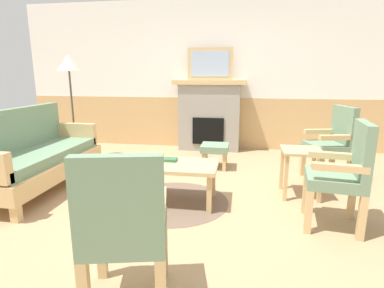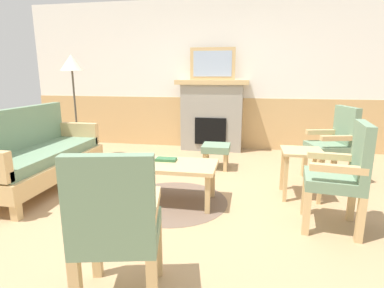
# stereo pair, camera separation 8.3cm
# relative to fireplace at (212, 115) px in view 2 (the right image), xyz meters

# --- Properties ---
(ground_plane) EXTENTS (14.00, 14.00, 0.00)m
(ground_plane) POSITION_rel_fireplace_xyz_m (0.00, -2.35, -0.65)
(ground_plane) COLOR tan
(wall_back) EXTENTS (7.20, 0.14, 2.70)m
(wall_back) POSITION_rel_fireplace_xyz_m (0.00, 0.25, 0.66)
(wall_back) COLOR white
(wall_back) RESTS_ON ground_plane
(fireplace) EXTENTS (1.30, 0.44, 1.28)m
(fireplace) POSITION_rel_fireplace_xyz_m (0.00, 0.00, 0.00)
(fireplace) COLOR gray
(fireplace) RESTS_ON ground_plane
(framed_picture) EXTENTS (0.80, 0.04, 0.56)m
(framed_picture) POSITION_rel_fireplace_xyz_m (0.00, 0.00, 0.91)
(framed_picture) COLOR tan
(framed_picture) RESTS_ON fireplace
(couch) EXTENTS (0.70, 1.80, 0.98)m
(couch) POSITION_rel_fireplace_xyz_m (-1.86, -2.34, -0.26)
(couch) COLOR tan
(couch) RESTS_ON ground_plane
(coffee_table) EXTENTS (0.96, 0.56, 0.44)m
(coffee_table) POSITION_rel_fireplace_xyz_m (-0.13, -2.49, -0.27)
(coffee_table) COLOR tan
(coffee_table) RESTS_ON ground_plane
(round_rug) EXTENTS (1.22, 1.22, 0.01)m
(round_rug) POSITION_rel_fireplace_xyz_m (-0.13, -2.49, -0.65)
(round_rug) COLOR brown
(round_rug) RESTS_ON ground_plane
(book_on_table) EXTENTS (0.22, 0.13, 0.03)m
(book_on_table) POSITION_rel_fireplace_xyz_m (-0.22, -2.39, -0.20)
(book_on_table) COLOR #33663D
(book_on_table) RESTS_ON coffee_table
(footstool) EXTENTS (0.40, 0.40, 0.36)m
(footstool) POSITION_rel_fireplace_xyz_m (0.21, -1.15, -0.37)
(footstool) COLOR tan
(footstool) RESTS_ON ground_plane
(armchair_near_fireplace) EXTENTS (0.58, 0.58, 0.98)m
(armchair_near_fireplace) POSITION_rel_fireplace_xyz_m (1.77, -1.44, -0.11)
(armchair_near_fireplace) COLOR tan
(armchair_near_fireplace) RESTS_ON ground_plane
(armchair_by_window_left) EXTENTS (0.54, 0.54, 0.98)m
(armchair_by_window_left) POSITION_rel_fireplace_xyz_m (1.50, -2.79, -0.11)
(armchair_by_window_left) COLOR tan
(armchair_by_window_left) RESTS_ON ground_plane
(armchair_front_left) EXTENTS (0.57, 0.57, 0.98)m
(armchair_front_left) POSITION_rel_fireplace_xyz_m (-0.07, -4.05, -0.11)
(armchair_front_left) COLOR tan
(armchair_front_left) RESTS_ON ground_plane
(side_table) EXTENTS (0.44, 0.44, 0.55)m
(side_table) POSITION_rel_fireplace_xyz_m (1.27, -2.07, -0.22)
(side_table) COLOR tan
(side_table) RESTS_ON ground_plane
(floor_lamp_by_couch) EXTENTS (0.36, 0.36, 1.68)m
(floor_lamp_by_couch) POSITION_rel_fireplace_xyz_m (-2.11, -1.02, 0.80)
(floor_lamp_by_couch) COLOR #332D28
(floor_lamp_by_couch) RESTS_ON ground_plane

